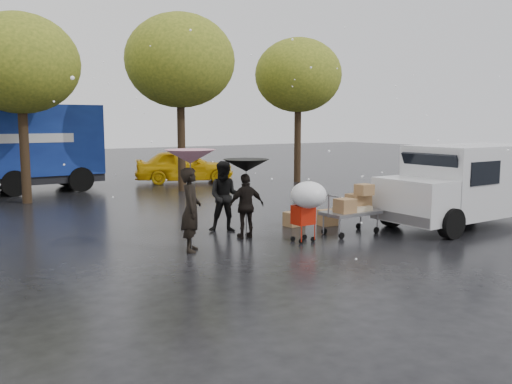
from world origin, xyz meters
TOP-DOWN VIEW (x-y plane):
  - ground at (0.00, 0.00)m, footprint 90.00×90.00m
  - person_pink at (-1.93, 0.44)m, footprint 0.72×0.81m
  - person_middle at (-0.23, 1.86)m, footprint 1.13×1.07m
  - person_black at (-0.19, 0.91)m, footprint 0.98×0.52m
  - umbrella_pink at (-1.93, 0.44)m, footprint 1.11×1.11m
  - umbrella_black at (-0.19, 0.91)m, footprint 1.13×1.13m
  - vendor_cart at (2.36, -0.16)m, footprint 1.52×0.80m
  - shopping_cart at (0.71, -0.34)m, footprint 0.84×0.84m
  - white_van at (5.73, -0.99)m, footprint 4.91×2.18m
  - box_ground_near at (2.55, 1.04)m, footprint 0.52×0.44m
  - box_ground_far at (1.73, 1.49)m, footprint 0.53×0.43m
  - yellow_taxi at (3.96, 12.73)m, footprint 4.89×3.39m
  - tree_row at (-0.47, 10.00)m, footprint 21.60×4.40m

SIDE VIEW (x-z plane):
  - ground at x=0.00m, z-range 0.00..0.00m
  - box_ground_far at x=1.73m, z-range 0.00..0.39m
  - box_ground_near at x=2.55m, z-range 0.00..0.43m
  - vendor_cart at x=2.36m, z-range 0.09..1.36m
  - yellow_taxi at x=3.96m, z-range 0.00..1.55m
  - person_black at x=-0.19m, z-range 0.00..1.59m
  - person_middle at x=-0.23m, z-range 0.00..1.84m
  - person_pink at x=-1.93m, z-range 0.00..1.86m
  - shopping_cart at x=0.71m, z-range 0.33..1.80m
  - white_van at x=5.73m, z-range 0.06..2.26m
  - umbrella_black at x=-0.19m, z-range 0.82..2.76m
  - umbrella_pink at x=-1.93m, z-range 0.97..3.21m
  - tree_row at x=-0.47m, z-range 1.46..8.58m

